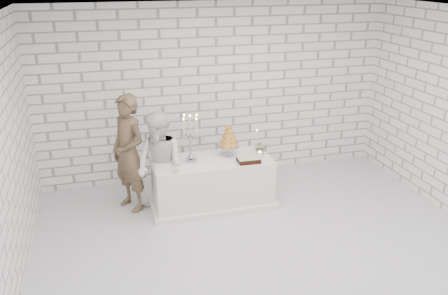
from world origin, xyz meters
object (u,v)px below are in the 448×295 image
Objects in this scene: groom at (129,153)px; bride at (160,166)px; cake_table at (212,182)px; candelabra at (191,139)px; croquembouche at (229,140)px.

groom is 1.14× the size of bride.
groom is (-1.22, 0.22, 0.53)m from cake_table.
candelabra is at bearing 68.88° from bride.
groom is at bearing 175.76° from croquembouche.
croquembouche is (0.62, 0.10, -0.11)m from candelabra.
croquembouche is (0.30, 0.10, 0.63)m from cake_table.
groom is at bearing 166.91° from candelabra.
bride reaches higher than candelabra.
groom reaches higher than bride.
cake_table is 0.81m from candelabra.
groom reaches higher than croquembouche.
bride is at bearing -165.89° from candelabra.
cake_table is 0.92m from bride.
candelabra is 0.63m from croquembouche.
bride is 2.14× the size of candelabra.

